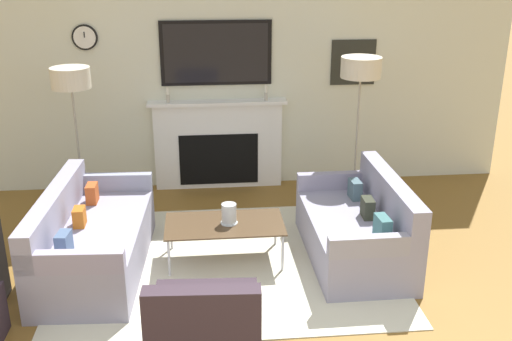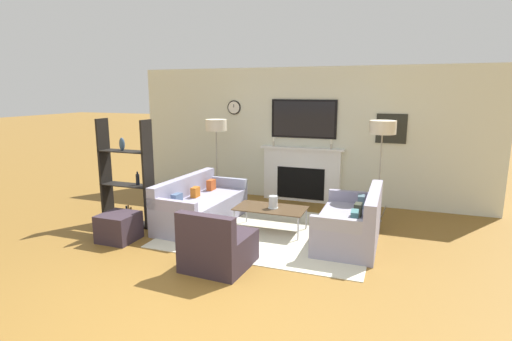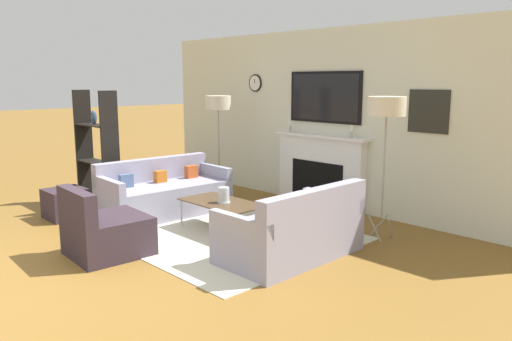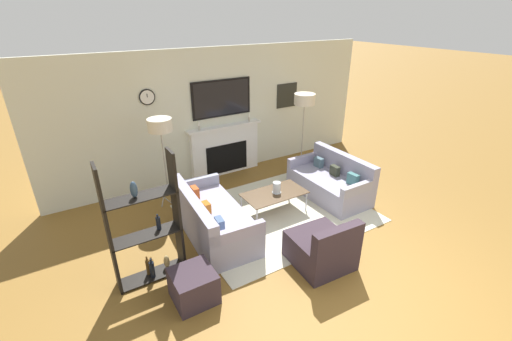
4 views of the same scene
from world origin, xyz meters
The scene contains 12 objects.
ground_plane centered at (0.00, 0.00, 0.00)m, with size 60.00×60.00×0.00m, color brown.
fireplace_wall centered at (0.00, 4.58, 1.23)m, with size 7.32×0.28×2.70m.
area_rug centered at (0.00, 2.46, 0.01)m, with size 3.15×2.51×0.01m.
couch_left centered at (-1.26, 2.47, 0.29)m, with size 0.96×1.86×0.79m.
couch_right centered at (1.27, 2.46, 0.29)m, with size 0.86×1.61×0.82m.
armchair centered at (-0.23, 1.01, 0.27)m, with size 0.82×0.85×0.79m.
coffee_table centered at (-0.02, 2.53, 0.37)m, with size 1.13×0.61×0.39m.
hurricane_candle centered at (0.02, 2.52, 0.48)m, with size 0.16×0.16×0.20m.
floor_lamp_left centered at (-1.56, 3.76, 1.55)m, with size 0.41×0.41×1.69m.
floor_lamp_right centered at (1.56, 3.76, 1.60)m, with size 0.45×0.45×1.75m.
shelf_unit centered at (-2.38, 2.02, 0.80)m, with size 0.91×0.28×1.79m.
ottoman centered at (-2.05, 1.34, 0.21)m, with size 0.52×0.52×0.42m.
Camera 4 is at (-3.08, -1.85, 3.34)m, focal length 24.00 mm.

